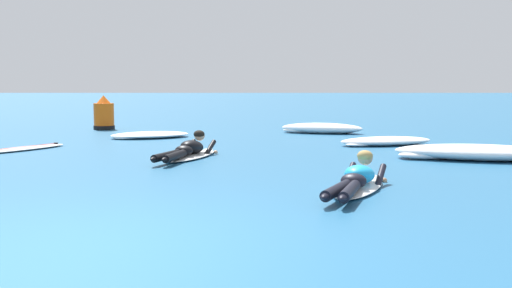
# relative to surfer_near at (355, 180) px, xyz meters

# --- Properties ---
(ground_plane) EXTENTS (120.00, 120.00, 0.00)m
(ground_plane) POSITION_rel_surfer_near_xyz_m (-2.77, 7.28, -0.14)
(ground_plane) COLOR #235B84
(surfer_near) EXTENTS (1.28, 2.45, 0.54)m
(surfer_near) POSITION_rel_surfer_near_xyz_m (0.00, 0.00, 0.00)
(surfer_near) COLOR white
(surfer_near) RESTS_ON ground
(surfer_far) EXTENTS (1.13, 2.54, 0.54)m
(surfer_far) POSITION_rel_surfer_near_xyz_m (-2.62, 3.52, -0.00)
(surfer_far) COLOR white
(surfer_far) RESTS_ON ground
(drifting_surfboard) EXTENTS (1.56, 2.13, 0.16)m
(drifting_surfboard) POSITION_rel_surfer_near_xyz_m (-6.29, 4.89, -0.11)
(drifting_surfboard) COLOR white
(drifting_surfboard) RESTS_ON ground
(whitewater_front) EXTENTS (2.41, 1.43, 0.29)m
(whitewater_front) POSITION_rel_surfer_near_xyz_m (0.50, 9.11, -0.00)
(whitewater_front) COLOR white
(whitewater_front) RESTS_ON ground
(whitewater_mid_right) EXTENTS (3.16, 1.72, 0.29)m
(whitewater_mid_right) POSITION_rel_surfer_near_xyz_m (2.77, 3.24, -0.00)
(whitewater_mid_right) COLOR white
(whitewater_mid_right) RESTS_ON ground
(whitewater_back) EXTENTS (2.31, 1.85, 0.16)m
(whitewater_back) POSITION_rel_surfer_near_xyz_m (-4.08, 7.77, -0.07)
(whitewater_back) COLOR white
(whitewater_back) RESTS_ON ground
(whitewater_far_band) EXTENTS (2.33, 1.36, 0.20)m
(whitewater_far_band) POSITION_rel_surfer_near_xyz_m (1.62, 5.90, -0.05)
(whitewater_far_band) COLOR white
(whitewater_far_band) RESTS_ON ground
(channel_marker_buoy) EXTENTS (0.63, 0.63, 1.03)m
(channel_marker_buoy) POSITION_rel_surfer_near_xyz_m (-5.93, 10.51, 0.27)
(channel_marker_buoy) COLOR #EA5B0F
(channel_marker_buoy) RESTS_ON ground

